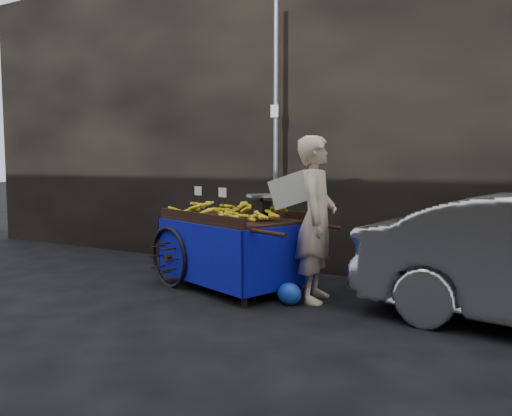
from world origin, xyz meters
The scene contains 6 objects.
ground centered at (0.00, 0.00, 0.00)m, with size 80.00×80.00×0.00m, color black.
building_wall centered at (0.39, 2.60, 2.50)m, with size 13.50×2.00×5.00m.
street_pole centered at (0.30, 1.30, 2.01)m, with size 0.12×0.10×4.00m.
banana_cart centered at (0.15, 0.27, 0.84)m, with size 2.72×1.89×1.35m.
vendor centered at (1.40, 0.19, 0.98)m, with size 0.90×0.80×1.96m.
plastic_bag centered at (1.21, -0.14, 0.13)m, with size 0.29×0.23×0.26m, color blue.
Camera 1 is at (3.63, -5.28, 1.63)m, focal length 35.00 mm.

